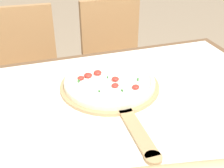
{
  "coord_description": "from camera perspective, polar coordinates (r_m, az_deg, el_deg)",
  "views": [
    {
      "loc": [
        -0.23,
        -0.74,
        1.3
      ],
      "look_at": [
        0.04,
        0.11,
        0.77
      ],
      "focal_mm": 45.0,
      "sensor_mm": 36.0,
      "label": 1
    }
  ],
  "objects": [
    {
      "name": "dining_table",
      "position": [
        1.02,
        -0.3,
        -9.75
      ],
      "size": [
        1.39,
        0.93,
        0.73
      ],
      "color": "brown",
      "rests_on": "ground_plane"
    },
    {
      "name": "towel_cloth",
      "position": [
        0.96,
        -0.32,
        -5.19
      ],
      "size": [
        1.31,
        0.85,
        0.0
      ],
      "color": "white",
      "rests_on": "dining_table"
    },
    {
      "name": "pizza_peel",
      "position": [
        1.06,
        -0.09,
        -0.98
      ],
      "size": [
        0.38,
        0.61,
        0.01
      ],
      "color": "tan",
      "rests_on": "towel_cloth"
    },
    {
      "name": "pizza",
      "position": [
        1.07,
        -0.51,
        0.56
      ],
      "size": [
        0.35,
        0.35,
        0.04
      ],
      "color": "beige",
      "rests_on": "pizza_peel"
    },
    {
      "name": "chair_left",
      "position": [
        1.72,
        -16.99,
        2.01
      ],
      "size": [
        0.42,
        0.42,
        0.88
      ],
      "rotation": [
        0.0,
        0.0,
        -0.04
      ],
      "color": "#A37547",
      "rests_on": "ground_plane"
    },
    {
      "name": "chair_right",
      "position": [
        1.79,
        0.67,
        4.69
      ],
      "size": [
        0.42,
        0.42,
        0.88
      ],
      "rotation": [
        0.0,
        0.0,
        0.06
      ],
      "color": "#A37547",
      "rests_on": "ground_plane"
    }
  ]
}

